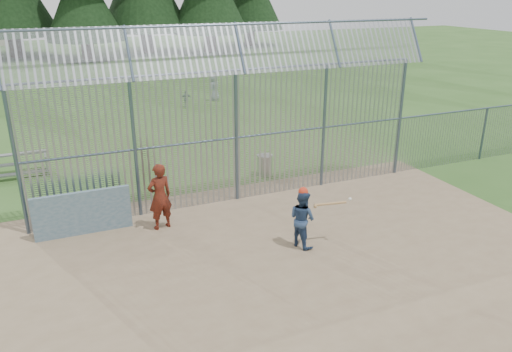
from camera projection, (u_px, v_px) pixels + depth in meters
name	position (u px, v px, depth m)	size (l,w,h in m)	color
ground	(287.00, 250.00, 12.58)	(120.00, 120.00, 0.00)	#2D511E
dirt_infield	(296.00, 259.00, 12.14)	(14.00, 10.00, 0.02)	#756047
dugout_wall	(83.00, 213.00, 13.18)	(2.50, 0.12, 1.20)	#38566B
batter	(302.00, 219.00, 12.52)	(0.73, 0.57, 1.50)	navy
onlooker	(160.00, 197.00, 13.38)	(0.68, 0.44, 1.85)	maroon
bg_kid_standing	(215.00, 88.00, 28.86)	(0.74, 0.48, 1.51)	gray
bg_kid_seated	(186.00, 99.00, 27.25)	(0.56, 0.23, 0.95)	slate
batting_gear	(311.00, 195.00, 12.32)	(1.29, 0.54, 0.54)	red
trash_can	(265.00, 165.00, 17.45)	(0.56, 0.56, 0.82)	gray
bleacher	(3.00, 167.00, 17.19)	(3.00, 0.95, 0.72)	gray
backstop_fence	(292.00, 121.00, 15.35)	(20.09, 0.81, 5.30)	#47566B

